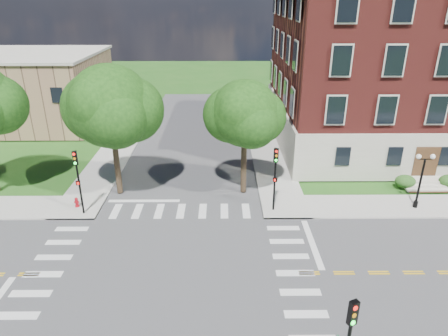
{
  "coord_description": "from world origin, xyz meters",
  "views": [
    {
      "loc": [
        2.99,
        -18.49,
        14.62
      ],
      "look_at": [
        3.18,
        7.81,
        3.2
      ],
      "focal_mm": 32.0,
      "sensor_mm": 36.0,
      "label": 1
    }
  ],
  "objects_px": {
    "fire_hydrant": "(77,202)",
    "traffic_signal_nw": "(78,175)",
    "twin_lamp_west": "(421,178)",
    "traffic_signal_ne": "(275,171)"
  },
  "relations": [
    {
      "from": "traffic_signal_nw",
      "to": "fire_hydrant",
      "type": "xyz_separation_m",
      "value": [
        -0.79,
        0.97,
        -2.72
      ]
    },
    {
      "from": "traffic_signal_nw",
      "to": "twin_lamp_west",
      "type": "distance_m",
      "value": 24.43
    },
    {
      "from": "traffic_signal_ne",
      "to": "traffic_signal_nw",
      "type": "height_order",
      "value": "same"
    },
    {
      "from": "fire_hydrant",
      "to": "traffic_signal_nw",
      "type": "bearing_deg",
      "value": -51.04
    },
    {
      "from": "traffic_signal_nw",
      "to": "twin_lamp_west",
      "type": "relative_size",
      "value": 1.13
    },
    {
      "from": "twin_lamp_west",
      "to": "fire_hydrant",
      "type": "distance_m",
      "value": 25.28
    },
    {
      "from": "traffic_signal_ne",
      "to": "fire_hydrant",
      "type": "bearing_deg",
      "value": 177.83
    },
    {
      "from": "traffic_signal_ne",
      "to": "traffic_signal_nw",
      "type": "bearing_deg",
      "value": -178.26
    },
    {
      "from": "traffic_signal_nw",
      "to": "twin_lamp_west",
      "type": "bearing_deg",
      "value": 1.69
    },
    {
      "from": "twin_lamp_west",
      "to": "fire_hydrant",
      "type": "xyz_separation_m",
      "value": [
        -25.2,
        0.25,
        -2.06
      ]
    }
  ]
}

